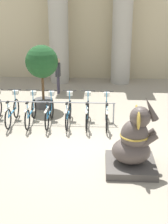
% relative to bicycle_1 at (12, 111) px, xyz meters
% --- Properties ---
extents(ground_plane, '(60.00, 60.00, 0.00)m').
position_rel_bicycle_1_xyz_m(ground_plane, '(2.50, -1.85, -0.42)').
color(ground_plane, '#9E937F').
extents(building_facade, '(20.00, 0.20, 6.00)m').
position_rel_bicycle_1_xyz_m(building_facade, '(2.50, 6.75, 2.58)').
color(building_facade, '#C6B78E').
rests_on(building_facade, ground_plane).
extents(column_left, '(1.23, 1.23, 5.16)m').
position_rel_bicycle_1_xyz_m(column_left, '(0.93, 5.75, 2.20)').
color(column_left, '#ADA899').
rests_on(column_left, ground_plane).
extents(column_right, '(1.23, 1.23, 5.16)m').
position_rel_bicycle_1_xyz_m(column_right, '(4.07, 5.75, 2.20)').
color(column_right, '#ADA899').
rests_on(column_right, ground_plane).
extents(bike_rack, '(4.54, 0.05, 0.77)m').
position_rel_bicycle_1_xyz_m(bike_rack, '(1.31, 0.10, 0.20)').
color(bike_rack, gray).
rests_on(bike_rack, ground_plane).
extents(bicycle_1, '(0.48, 1.77, 1.10)m').
position_rel_bicycle_1_xyz_m(bicycle_1, '(0.00, 0.00, 0.00)').
color(bicycle_1, black).
rests_on(bicycle_1, ground_plane).
extents(bicycle_2, '(0.48, 1.77, 1.10)m').
position_rel_bicycle_1_xyz_m(bicycle_2, '(0.66, -0.03, 0.00)').
color(bicycle_2, black).
rests_on(bicycle_2, ground_plane).
extents(bicycle_3, '(0.48, 1.77, 1.10)m').
position_rel_bicycle_1_xyz_m(bicycle_3, '(1.31, -0.04, 0.00)').
color(bicycle_3, black).
rests_on(bicycle_3, ground_plane).
extents(bicycle_4, '(0.48, 1.77, 1.10)m').
position_rel_bicycle_1_xyz_m(bicycle_4, '(1.97, -0.02, 0.00)').
color(bicycle_4, black).
rests_on(bicycle_4, ground_plane).
extents(bicycle_5, '(0.48, 1.77, 1.10)m').
position_rel_bicycle_1_xyz_m(bicycle_5, '(2.63, -0.02, 0.00)').
color(bicycle_5, black).
rests_on(bicycle_5, ground_plane).
extents(bicycle_6, '(0.48, 1.77, 1.10)m').
position_rel_bicycle_1_xyz_m(bicycle_6, '(3.28, -0.05, 0.00)').
color(bicycle_6, black).
rests_on(bicycle_6, ground_plane).
extents(elephant_statue, '(1.27, 1.27, 1.98)m').
position_rel_bicycle_1_xyz_m(elephant_statue, '(3.91, -2.95, 0.25)').
color(elephant_statue, '#4C4742').
rests_on(elephant_statue, ground_plane).
extents(person_pedestrian, '(0.21, 0.47, 1.62)m').
position_rel_bicycle_1_xyz_m(person_pedestrian, '(1.13, 3.70, 0.55)').
color(person_pedestrian, '#383342').
rests_on(person_pedestrian, ground_plane).
extents(potted_tree, '(1.26, 1.26, 2.48)m').
position_rel_bicycle_1_xyz_m(potted_tree, '(0.79, 1.71, 1.28)').
color(potted_tree, '#4C4C4C').
rests_on(potted_tree, ground_plane).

